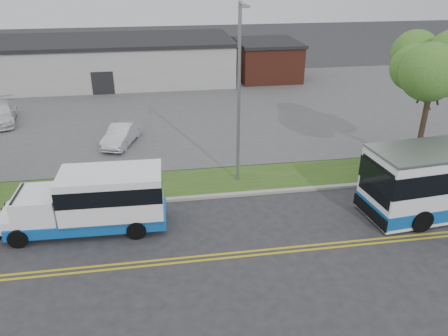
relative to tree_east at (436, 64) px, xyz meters
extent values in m
plane|color=#28282B|center=(-14.00, -3.00, -6.20)|extent=(140.00, 140.00, 0.00)
cube|color=gold|center=(-14.00, -6.85, -6.20)|extent=(70.00, 0.12, 0.01)
cube|color=gold|center=(-14.00, -7.15, -6.20)|extent=(70.00, 0.12, 0.01)
cube|color=#9E9B93|center=(-14.00, -1.90, -6.13)|extent=(80.00, 0.30, 0.15)
cube|color=#264A18|center=(-14.00, -0.10, -6.15)|extent=(80.00, 3.30, 0.10)
cube|color=#4C4C4F|center=(-14.00, 14.00, -6.15)|extent=(80.00, 25.00, 0.10)
cube|color=#9E9E99|center=(-20.00, 24.00, -4.20)|extent=(25.00, 10.00, 4.00)
cube|color=black|center=(-20.00, 24.00, -2.03)|extent=(25.40, 10.40, 0.35)
cube|color=black|center=(-20.00, 19.05, -5.10)|extent=(2.00, 0.15, 2.20)
cube|color=brown|center=(-3.50, 23.00, -4.40)|extent=(6.00, 7.00, 3.60)
cube|color=black|center=(-3.50, 23.00, -2.45)|extent=(6.30, 7.30, 0.30)
cylinder|color=#31241B|center=(0.00, 0.00, -3.72)|extent=(0.32, 0.32, 4.76)
ellipsoid|color=#2C6021|center=(0.00, 0.00, 0.02)|extent=(5.20, 5.20, 4.42)
cylinder|color=gray|center=(-11.00, -0.20, -1.35)|extent=(0.18, 0.18, 9.50)
cylinder|color=gray|center=(-11.00, -0.90, 3.30)|extent=(0.12, 1.40, 0.12)
cube|color=gray|center=(-11.00, -1.55, 3.25)|extent=(0.35, 0.18, 0.12)
cube|color=#0F52A7|center=(-18.65, -3.89, -5.64)|extent=(7.07, 2.57, 0.51)
cube|color=white|center=(-17.52, -3.92, -4.45)|extent=(4.60, 2.50, 2.16)
cube|color=black|center=(-17.52, -3.92, -4.09)|extent=(4.62, 2.54, 0.77)
cube|color=white|center=(-20.82, -3.83, -4.81)|extent=(1.92, 2.27, 1.24)
cube|color=black|center=(-21.59, -3.81, -4.61)|extent=(0.16, 1.96, 0.93)
cube|color=white|center=(-21.95, -3.79, -5.33)|extent=(1.09, 2.14, 0.57)
cube|color=black|center=(-22.41, -3.78, -5.64)|extent=(0.21, 2.11, 0.51)
sphere|color=#FFD88C|center=(-22.44, -3.01, -5.38)|extent=(0.21, 0.21, 0.21)
cylinder|color=black|center=(-21.57, -4.92, -5.77)|extent=(0.87, 0.31, 0.87)
cylinder|color=black|center=(-21.50, -2.69, -5.77)|extent=(0.87, 0.31, 0.87)
cylinder|color=black|center=(-16.52, -5.06, -5.77)|extent=(0.87, 0.31, 0.87)
cylinder|color=black|center=(-16.46, -2.84, -5.77)|extent=(0.87, 0.31, 0.87)
cube|color=black|center=(-5.49, -5.36, -4.08)|extent=(0.35, 2.58, 1.79)
cube|color=black|center=(-5.56, -5.36, -5.70)|extent=(0.39, 2.80, 0.56)
cylinder|color=black|center=(-3.64, -6.51, -5.67)|extent=(1.10, 0.46, 1.08)
cylinder|color=black|center=(-3.88, -3.88, -5.67)|extent=(1.10, 0.46, 1.08)
imported|color=silver|center=(-17.71, 6.26, -5.41)|extent=(2.70, 4.45, 1.38)
imported|color=white|center=(-27.02, 12.17, -5.36)|extent=(3.08, 5.45, 1.49)
camera|label=1|loc=(-15.26, -21.88, 5.07)|focal=35.00mm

